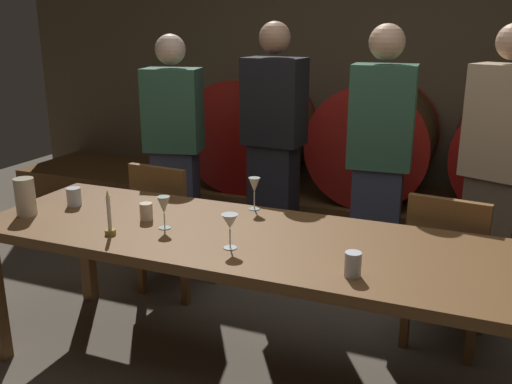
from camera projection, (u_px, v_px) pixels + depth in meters
The scene contains 19 objects.
back_wall at pixel (390, 84), 4.70m from camera, with size 7.11×0.24×2.45m, color brown.
barrel_shelf at pixel (370, 220), 4.50m from camera, with size 6.40×0.90×0.40m, color brown.
wine_barrel_left at pixel (252, 131), 4.69m from camera, with size 0.90×0.76×0.90m.
wine_barrel_center at pixel (374, 140), 4.32m from camera, with size 0.90×0.76×0.90m.
dining_table at pixel (255, 249), 2.66m from camera, with size 2.75×0.85×0.75m.
chair_left at pixel (170, 223), 3.60m from camera, with size 0.43×0.43×0.88m.
chair_right at pixel (447, 265), 2.97m from camera, with size 0.45×0.45×0.88m.
guest_far_left at pixel (175, 153), 3.94m from camera, with size 0.42×0.32×1.64m.
guest_center_left at pixel (274, 154), 3.72m from camera, with size 0.40×0.27×1.72m.
guest_center_right at pixel (379, 162), 3.51m from camera, with size 0.40×0.27×1.71m.
guest_far_right at pixel (498, 176), 3.19m from camera, with size 0.44×0.37×1.71m.
candle_center at pixel (110, 222), 2.64m from camera, with size 0.05×0.05×0.22m.
pitcher at pixel (25, 197), 2.91m from camera, with size 0.10×0.10×0.20m.
wine_glass_left at pixel (164, 206), 2.71m from camera, with size 0.06×0.06×0.16m.
wine_glass_center at pixel (254, 186), 2.98m from camera, with size 0.06×0.06×0.17m.
wine_glass_right at pixel (230, 223), 2.47m from camera, with size 0.07×0.07×0.16m.
cup_left at pixel (74, 197), 3.07m from camera, with size 0.08×0.08×0.10m, color silver.
cup_center at pixel (146, 212), 2.84m from camera, with size 0.06×0.06×0.09m, color beige.
cup_right at pixel (353, 264), 2.21m from camera, with size 0.07×0.07×0.10m, color silver.
Camera 1 is at (0.77, -2.19, 1.71)m, focal length 39.66 mm.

